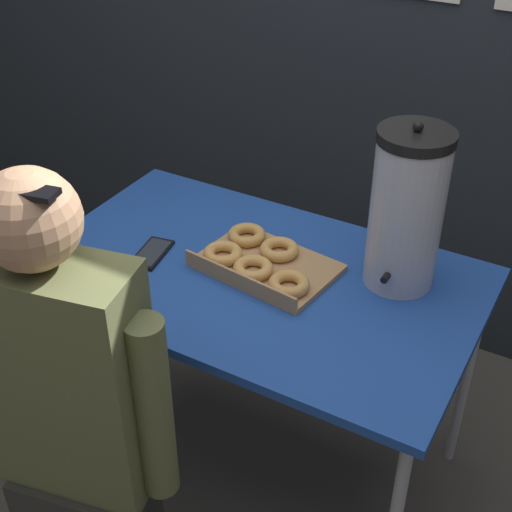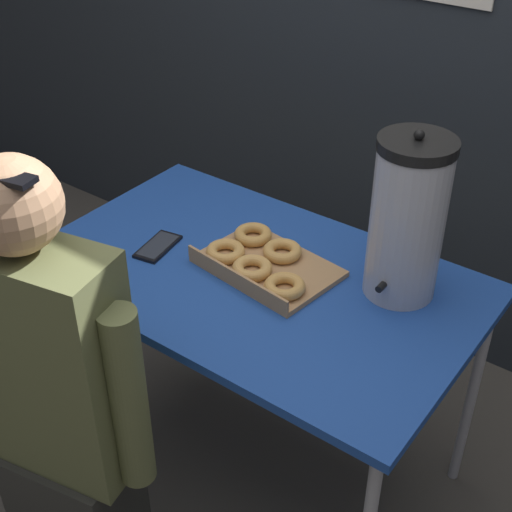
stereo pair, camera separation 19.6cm
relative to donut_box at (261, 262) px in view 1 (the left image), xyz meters
name	(u,v)px [view 1 (the left image)]	position (x,y,z in m)	size (l,w,h in m)	color
ground_plane	(255,457)	(0.00, -0.03, -0.80)	(12.00, 12.00, 0.00)	#4C473F
folding_table	(254,289)	(0.00, -0.03, -0.08)	(1.24, 0.75, 0.77)	#1E479E
donut_box	(261,262)	(0.00, 0.00, 0.00)	(0.41, 0.31, 0.05)	tan
coffee_urn	(407,210)	(0.36, 0.14, 0.20)	(0.20, 0.22, 0.47)	#B7B7BC
cell_phone	(152,253)	(-0.31, -0.10, -0.02)	(0.10, 0.17, 0.01)	black
person_seated	(72,425)	(-0.17, -0.63, -0.15)	(0.53, 0.28, 1.32)	#33332D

